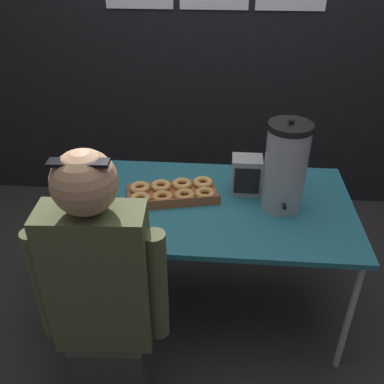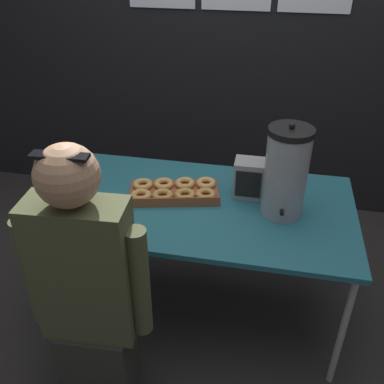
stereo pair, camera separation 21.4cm
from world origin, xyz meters
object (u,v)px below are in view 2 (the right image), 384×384
Objects in this scene: space_heater at (249,178)px; person_seated at (88,292)px; cell_phone at (56,216)px; donut_box at (174,191)px; coffee_urn at (286,172)px.

space_heater is 0.97m from person_seated.
person_seated is (0.31, -0.37, -0.08)m from cell_phone.
donut_box is 1.08× the size of coffee_urn.
donut_box reaches higher than cell_phone.
donut_box is at bearing 174.74° from coffee_urn.
coffee_urn is at bearing -36.03° from space_heater.
person_seated reaches higher than cell_phone.
coffee_urn is 0.25m from space_heater.
coffee_urn reaches higher than space_heater.
donut_box is 0.60m from cell_phone.
donut_box is 2.58× the size of space_heater.
person_seated reaches higher than space_heater.
person_seated is (-0.58, -0.76, -0.17)m from space_heater.
coffee_urn reaches higher than cell_phone.
person_seated is at bearing -139.96° from coffee_urn.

